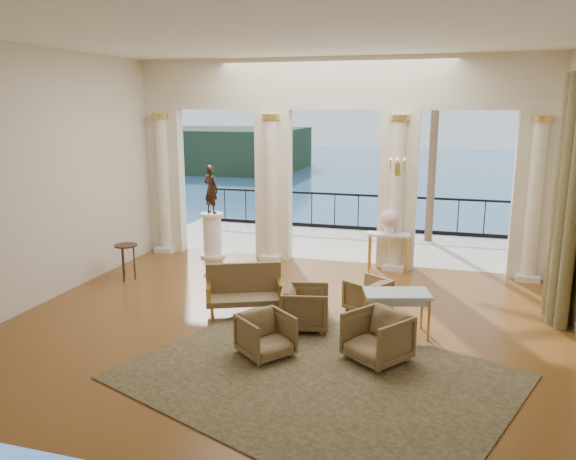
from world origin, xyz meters
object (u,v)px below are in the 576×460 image
(pedestal, at_px, (212,236))
(console_table, at_px, (389,240))
(armchair_c, at_px, (368,294))
(armchair_d, at_px, (305,306))
(settee, at_px, (244,290))
(side_table, at_px, (126,250))
(armchair_a, at_px, (266,333))
(armchair_b, at_px, (377,335))
(game_table, at_px, (397,296))
(statue, at_px, (211,189))

(pedestal, distance_m, console_table, 4.09)
(armchair_c, height_order, armchair_d, armchair_d)
(settee, height_order, side_table, settee)
(settee, bearing_deg, armchair_c, -4.95)
(armchair_a, relative_size, armchair_b, 0.89)
(game_table, height_order, statue, statue)
(settee, xyz_separation_m, game_table, (2.58, -0.16, 0.19))
(armchair_c, height_order, settee, settee)
(armchair_c, distance_m, settee, 2.12)
(statue, xyz_separation_m, side_table, (-0.96, -2.11, -0.97))
(console_table, distance_m, side_table, 5.46)
(armchair_b, distance_m, armchair_d, 1.53)
(side_table, bearing_deg, console_table, 22.32)
(armchair_a, relative_size, pedestal, 0.65)
(game_table, bearing_deg, armchair_a, -158.30)
(armchair_b, height_order, armchair_c, armchair_b)
(statue, bearing_deg, armchair_c, 171.17)
(armchair_b, height_order, game_table, armchair_b)
(pedestal, height_order, side_table, pedestal)
(pedestal, distance_m, statue, 1.10)
(armchair_b, relative_size, armchair_c, 1.18)
(armchair_b, xyz_separation_m, armchair_d, (-1.26, 0.87, -0.01))
(armchair_b, xyz_separation_m, side_table, (-5.38, 2.31, 0.25))
(armchair_d, relative_size, side_table, 1.02)
(statue, height_order, console_table, statue)
(pedestal, bearing_deg, console_table, -0.52)
(settee, bearing_deg, game_table, -26.92)
(console_table, bearing_deg, armchair_d, -110.32)
(pedestal, bearing_deg, statue, 0.00)
(armchair_a, bearing_deg, armchair_b, -39.97)
(armchair_d, height_order, pedestal, pedestal)
(armchair_c, bearing_deg, armchair_b, 43.36)
(armchair_c, xyz_separation_m, statue, (-4.01, 2.55, 1.28))
(settee, distance_m, side_table, 3.17)
(armchair_a, distance_m, side_table, 4.65)
(console_table, bearing_deg, settee, -128.86)
(armchair_d, height_order, settee, settee)
(console_table, xyz_separation_m, side_table, (-5.05, -2.07, -0.06))
(game_table, distance_m, statue, 5.78)
(settee, height_order, console_table, settee)
(settee, height_order, statue, statue)
(armchair_a, relative_size, armchair_d, 0.91)
(armchair_d, bearing_deg, game_table, -95.02)
(statue, bearing_deg, pedestal, 23.62)
(armchair_b, xyz_separation_m, statue, (-4.42, 4.42, 1.22))
(pedestal, xyz_separation_m, statue, (0.00, 0.00, 1.10))
(statue, bearing_deg, settee, 145.48)
(armchair_c, distance_m, side_table, 5.01)
(settee, bearing_deg, armchair_d, -39.12)
(settee, xyz_separation_m, statue, (-2.00, 3.22, 1.19))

